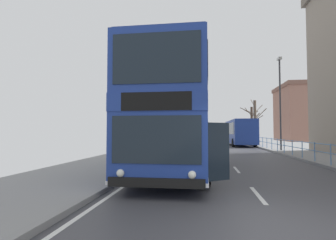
{
  "coord_description": "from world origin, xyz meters",
  "views": [
    {
      "loc": [
        -1.42,
        -4.88,
        1.72
      ],
      "look_at": [
        -3.02,
        6.53,
        2.23
      ],
      "focal_mm": 28.07,
      "sensor_mm": 36.0,
      "label": 1
    }
  ],
  "objects_px": {
    "background_bus_far_lane": "(240,132)",
    "bare_tree_far_01": "(255,121)",
    "double_decker_bus_main": "(178,117)",
    "street_lamp_far_side": "(280,96)",
    "bare_tree_far_00": "(252,123)",
    "background_building_00": "(308,113)"
  },
  "relations": [
    {
      "from": "background_bus_far_lane",
      "to": "bare_tree_far_01",
      "type": "distance_m",
      "value": 3.92
    },
    {
      "from": "double_decker_bus_main",
      "to": "background_bus_far_lane",
      "type": "xyz_separation_m",
      "value": [
        5.55,
        22.02,
        -0.67
      ]
    },
    {
      "from": "double_decker_bus_main",
      "to": "street_lamp_far_side",
      "type": "relative_size",
      "value": 1.34
    },
    {
      "from": "background_bus_far_lane",
      "to": "bare_tree_far_00",
      "type": "bearing_deg",
      "value": 70.78
    },
    {
      "from": "bare_tree_far_00",
      "to": "background_bus_far_lane",
      "type": "bearing_deg",
      "value": -109.22
    },
    {
      "from": "street_lamp_far_side",
      "to": "bare_tree_far_00",
      "type": "bearing_deg",
      "value": 87.37
    },
    {
      "from": "double_decker_bus_main",
      "to": "background_bus_far_lane",
      "type": "bearing_deg",
      "value": 75.84
    },
    {
      "from": "bare_tree_far_01",
      "to": "double_decker_bus_main",
      "type": "bearing_deg",
      "value": -107.74
    },
    {
      "from": "double_decker_bus_main",
      "to": "bare_tree_far_01",
      "type": "relative_size",
      "value": 1.77
    },
    {
      "from": "background_building_00",
      "to": "street_lamp_far_side",
      "type": "bearing_deg",
      "value": -114.2
    },
    {
      "from": "background_bus_far_lane",
      "to": "background_building_00",
      "type": "height_order",
      "value": "background_building_00"
    },
    {
      "from": "bare_tree_far_01",
      "to": "background_bus_far_lane",
      "type": "bearing_deg",
      "value": -130.72
    },
    {
      "from": "street_lamp_far_side",
      "to": "background_building_00",
      "type": "height_order",
      "value": "background_building_00"
    },
    {
      "from": "bare_tree_far_00",
      "to": "background_building_00",
      "type": "height_order",
      "value": "background_building_00"
    },
    {
      "from": "double_decker_bus_main",
      "to": "bare_tree_far_00",
      "type": "bearing_deg",
      "value": 74.39
    },
    {
      "from": "street_lamp_far_side",
      "to": "bare_tree_far_01",
      "type": "distance_m",
      "value": 12.93
    },
    {
      "from": "double_decker_bus_main",
      "to": "background_bus_far_lane",
      "type": "relative_size",
      "value": 1.03
    },
    {
      "from": "street_lamp_far_side",
      "to": "bare_tree_far_01",
      "type": "relative_size",
      "value": 1.32
    },
    {
      "from": "double_decker_bus_main",
      "to": "background_building_00",
      "type": "relative_size",
      "value": 0.95
    },
    {
      "from": "street_lamp_far_side",
      "to": "background_building_00",
      "type": "xyz_separation_m",
      "value": [
        12.84,
        28.57,
        0.51
      ]
    },
    {
      "from": "bare_tree_far_01",
      "to": "background_building_00",
      "type": "relative_size",
      "value": 0.54
    },
    {
      "from": "background_bus_far_lane",
      "to": "bare_tree_far_00",
      "type": "xyz_separation_m",
      "value": [
        3.01,
        8.64,
        1.32
      ]
    }
  ]
}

